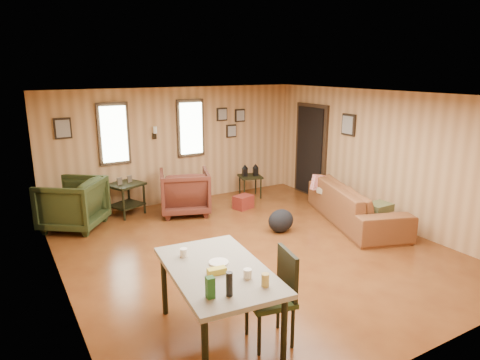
# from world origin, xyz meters

# --- Properties ---
(room) EXTENTS (5.54, 6.04, 2.44)m
(room) POSITION_xyz_m (0.17, 0.27, 1.21)
(room) COLOR brown
(room) RESTS_ON ground
(sofa) EXTENTS (1.49, 2.55, 0.96)m
(sofa) POSITION_xyz_m (2.31, 0.11, 0.48)
(sofa) COLOR brown
(sofa) RESTS_ON ground
(recliner_brown) EXTENTS (1.16, 1.13, 0.95)m
(recliner_brown) POSITION_xyz_m (-0.20, 2.19, 0.48)
(recliner_brown) COLOR #502318
(recliner_brown) RESTS_ON ground
(recliner_green) EXTENTS (1.30, 1.31, 0.99)m
(recliner_green) POSITION_xyz_m (-2.24, 2.43, 0.49)
(recliner_green) COLOR #293417
(recliner_green) RESTS_ON ground
(end_table) EXTENTS (0.78, 0.75, 0.77)m
(end_table) POSITION_xyz_m (-1.23, 2.67, 0.43)
(end_table) COLOR black
(end_table) RESTS_ON ground
(side_table) EXTENTS (0.57, 0.57, 0.75)m
(side_table) POSITION_xyz_m (1.46, 2.46, 0.51)
(side_table) COLOR black
(side_table) RESTS_ON ground
(cooler) EXTENTS (0.44, 0.37, 0.27)m
(cooler) POSITION_xyz_m (0.92, 1.85, 0.14)
(cooler) COLOR maroon
(cooler) RESTS_ON ground
(backpack) EXTENTS (0.49, 0.38, 0.41)m
(backpack) POSITION_xyz_m (0.83, 0.41, 0.20)
(backpack) COLOR black
(backpack) RESTS_ON ground
(sofa_pillows) EXTENTS (0.44, 1.72, 0.36)m
(sofa_pillows) POSITION_xyz_m (2.19, 0.19, 0.50)
(sofa_pillows) COLOR brown
(sofa_pillows) RESTS_ON sofa
(dining_table) EXTENTS (1.08, 1.65, 1.03)m
(dining_table) POSITION_xyz_m (-1.50, -1.73, 0.73)
(dining_table) COLOR gray
(dining_table) RESTS_ON ground
(dining_chair) EXTENTS (0.53, 0.53, 0.99)m
(dining_chair) POSITION_xyz_m (-1.00, -2.05, 0.56)
(dining_chair) COLOR #293417
(dining_chair) RESTS_ON ground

